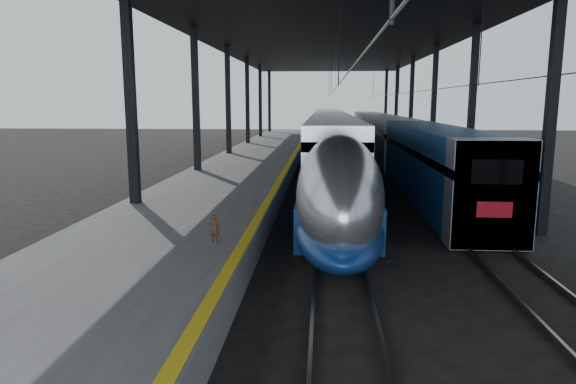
{
  "coord_description": "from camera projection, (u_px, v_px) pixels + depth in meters",
  "views": [
    {
      "loc": [
        1.49,
        -14.17,
        4.86
      ],
      "look_at": [
        0.36,
        2.13,
        2.0
      ],
      "focal_mm": 32.0,
      "sensor_mm": 36.0,
      "label": 1
    }
  ],
  "objects": [
    {
      "name": "canopy",
      "position": [
        331.0,
        35.0,
        32.82
      ],
      "size": [
        18.0,
        75.0,
        9.47
      ],
      "color": "black",
      "rests_on": "ground"
    },
    {
      "name": "child",
      "position": [
        215.0,
        228.0,
        14.29
      ],
      "size": [
        0.33,
        0.27,
        0.8
      ],
      "primitive_type": "imported",
      "rotation": [
        0.0,
        0.0,
        2.85
      ],
      "color": "#492C18",
      "rests_on": "platform"
    },
    {
      "name": "rails",
      "position": [
        368.0,
        175.0,
        34.2
      ],
      "size": [
        6.52,
        80.0,
        0.16
      ],
      "color": "slate",
      "rests_on": "ground"
    },
    {
      "name": "tgv_train",
      "position": [
        330.0,
        138.0,
        43.27
      ],
      "size": [
        2.79,
        65.2,
        4.01
      ],
      "color": "#B7BABF",
      "rests_on": "ground"
    },
    {
      "name": "ground",
      "position": [
        271.0,
        272.0,
        14.87
      ],
      "size": [
        160.0,
        160.0,
        0.0
      ],
      "primitive_type": "plane",
      "color": "black",
      "rests_on": "ground"
    },
    {
      "name": "yellow_strip",
      "position": [
        291.0,
        161.0,
        34.39
      ],
      "size": [
        0.3,
        80.0,
        0.01
      ],
      "primitive_type": "cube",
      "color": "gold",
      "rests_on": "platform"
    },
    {
      "name": "platform",
      "position": [
        249.0,
        168.0,
        34.67
      ],
      "size": [
        6.0,
        80.0,
        1.0
      ],
      "primitive_type": "cube",
      "color": "#4C4C4F",
      "rests_on": "ground"
    },
    {
      "name": "second_train",
      "position": [
        389.0,
        138.0,
        43.26
      ],
      "size": [
        2.68,
        56.05,
        3.69
      ],
      "color": "navy",
      "rests_on": "ground"
    }
  ]
}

